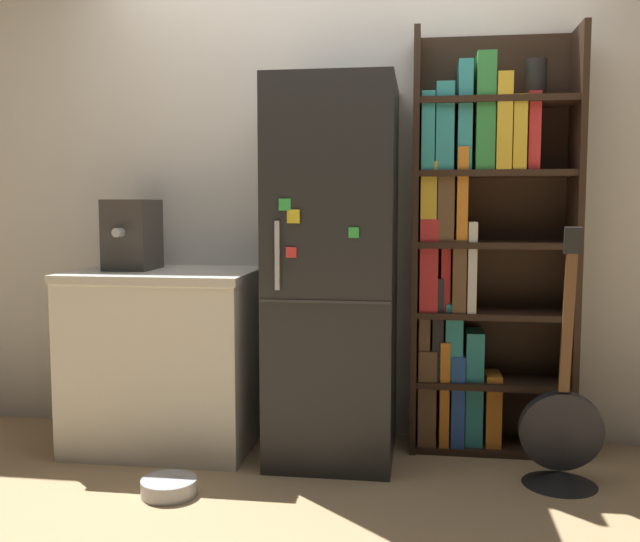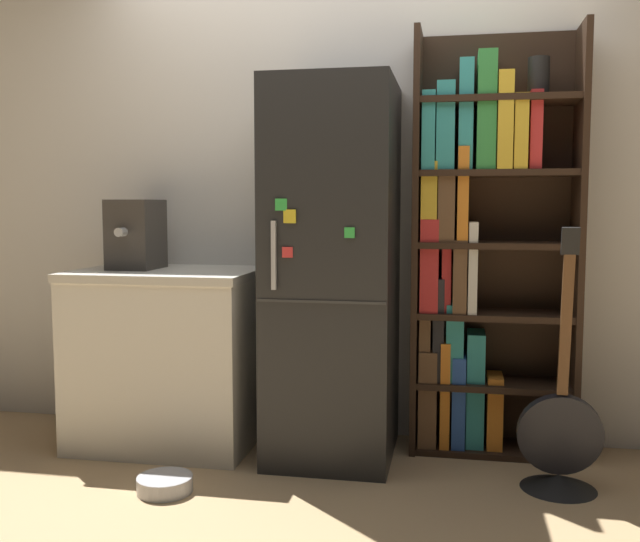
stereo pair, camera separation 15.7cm
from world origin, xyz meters
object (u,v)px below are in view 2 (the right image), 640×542
at_px(refrigerator, 333,272).
at_px(espresso_machine, 136,234).
at_px(guitar, 559,451).
at_px(pet_bowl, 165,483).
at_px(bookshelf, 476,252).

height_order(refrigerator, espresso_machine, refrigerator).
xyz_separation_m(guitar, pet_bowl, (-1.64, -0.35, -0.13)).
xyz_separation_m(refrigerator, pet_bowl, (-0.62, -0.60, -0.85)).
relative_size(bookshelf, guitar, 1.81).
relative_size(espresso_machine, guitar, 0.31).
relative_size(bookshelf, espresso_machine, 5.82).
xyz_separation_m(refrigerator, espresso_machine, (-1.03, 0.04, 0.17)).
distance_m(bookshelf, espresso_machine, 1.70).
bearing_deg(bookshelf, guitar, -52.20).
relative_size(espresso_machine, pet_bowl, 1.49).
xyz_separation_m(espresso_machine, pet_bowl, (0.41, -0.64, -1.02)).
height_order(refrigerator, pet_bowl, refrigerator).
bearing_deg(espresso_machine, guitar, -8.20).
height_order(bookshelf, espresso_machine, bookshelf).
bearing_deg(refrigerator, bookshelf, 16.75).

